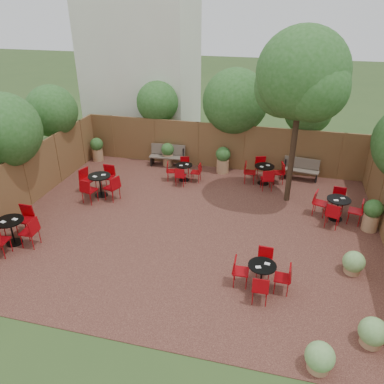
# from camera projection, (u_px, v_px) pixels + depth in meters

# --- Properties ---
(ground) EXTENTS (80.00, 80.00, 0.00)m
(ground) POSITION_uv_depth(u_px,v_px,m) (191.00, 226.00, 12.61)
(ground) COLOR #354F23
(ground) RESTS_ON ground
(courtyard_paving) EXTENTS (12.00, 10.00, 0.02)m
(courtyard_paving) POSITION_uv_depth(u_px,v_px,m) (191.00, 226.00, 12.61)
(courtyard_paving) COLOR #3B1D18
(courtyard_paving) RESTS_ON ground
(fence_back) EXTENTS (12.00, 0.08, 2.00)m
(fence_back) POSITION_uv_depth(u_px,v_px,m) (220.00, 146.00, 16.47)
(fence_back) COLOR brown
(fence_back) RESTS_ON ground
(fence_left) EXTENTS (0.08, 10.00, 2.00)m
(fence_left) POSITION_uv_depth(u_px,v_px,m) (27.00, 180.00, 13.46)
(fence_left) COLOR brown
(fence_left) RESTS_ON ground
(neighbour_building) EXTENTS (5.00, 4.00, 8.00)m
(neighbour_building) POSITION_uv_depth(u_px,v_px,m) (142.00, 60.00, 18.67)
(neighbour_building) COLOR silver
(neighbour_building) RESTS_ON ground
(overhang_foliage) EXTENTS (15.92, 10.82, 2.76)m
(overhang_foliage) POSITION_uv_depth(u_px,v_px,m) (161.00, 123.00, 13.62)
(overhang_foliage) COLOR #23521A
(overhang_foliage) RESTS_ON ground
(courtyard_tree) EXTENTS (3.03, 2.97, 6.05)m
(courtyard_tree) POSITION_uv_depth(u_px,v_px,m) (302.00, 80.00, 12.19)
(courtyard_tree) COLOR black
(courtyard_tree) RESTS_ON courtyard_paving
(park_bench_left) EXTENTS (1.56, 0.58, 0.95)m
(park_bench_left) POSITION_uv_depth(u_px,v_px,m) (168.00, 155.00, 16.86)
(park_bench_left) COLOR brown
(park_bench_left) RESTS_ON courtyard_paving
(park_bench_right) EXTENTS (1.46, 0.65, 0.88)m
(park_bench_right) POSITION_uv_depth(u_px,v_px,m) (301.00, 169.00, 15.62)
(park_bench_right) COLOR brown
(park_bench_right) RESTS_ON courtyard_paving
(bistro_tables) EXTENTS (11.29, 7.82, 0.95)m
(bistro_tables) POSITION_uv_depth(u_px,v_px,m) (183.00, 201.00, 13.17)
(bistro_tables) COLOR black
(bistro_tables) RESTS_ON courtyard_paving
(planters) EXTENTS (11.79, 4.09, 1.14)m
(planters) POSITION_uv_depth(u_px,v_px,m) (205.00, 165.00, 15.59)
(planters) COLOR #9F754F
(planters) RESTS_ON courtyard_paving
(low_shrubs) EXTENTS (1.74, 4.00, 0.66)m
(low_shrubs) POSITION_uv_depth(u_px,v_px,m) (350.00, 314.00, 8.67)
(low_shrubs) COLOR #9F754F
(low_shrubs) RESTS_ON courtyard_paving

